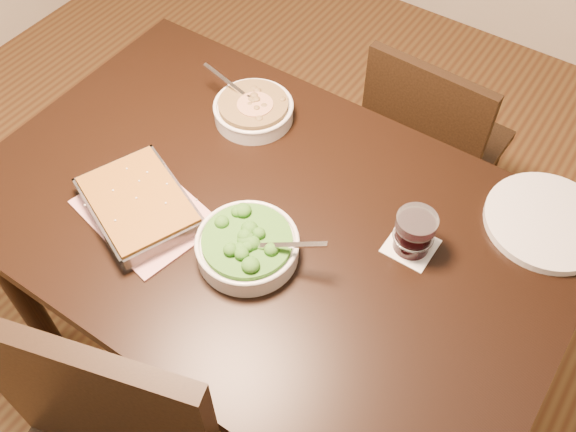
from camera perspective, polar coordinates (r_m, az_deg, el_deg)
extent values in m
plane|color=#492A15|center=(2.14, -1.48, -12.33)|extent=(4.00, 4.00, 0.00)
cube|color=black|center=(1.51, -2.04, -0.42)|extent=(1.40, 0.90, 0.04)
cube|color=black|center=(1.57, -1.97, -1.96)|extent=(1.26, 0.76, 0.08)
cylinder|color=black|center=(2.00, -22.88, -5.94)|extent=(0.07, 0.07, 0.71)
cylinder|color=black|center=(2.26, -9.24, 7.06)|extent=(0.07, 0.07, 0.71)
cylinder|color=black|center=(1.92, 20.48, -8.16)|extent=(0.07, 0.07, 0.71)
cube|color=#B7344E|center=(1.54, -12.60, 0.26)|extent=(0.35, 0.28, 0.01)
cube|color=white|center=(1.47, 10.85, -2.64)|extent=(0.11, 0.11, 0.00)
cylinder|color=silver|center=(1.71, -3.07, 9.20)|extent=(0.21, 0.21, 0.04)
torus|color=silver|center=(1.69, -3.10, 9.78)|extent=(0.21, 0.21, 0.01)
cylinder|color=#3D2E10|center=(1.69, -3.11, 9.88)|extent=(0.18, 0.18, 0.02)
cube|color=silver|center=(1.71, -4.83, 11.04)|extent=(0.13, 0.02, 0.04)
cylinder|color=maroon|center=(1.68, -2.94, 9.89)|extent=(0.09, 0.09, 0.00)
cylinder|color=silver|center=(1.42, -3.61, -2.88)|extent=(0.23, 0.23, 0.04)
torus|color=silver|center=(1.40, -3.66, -2.28)|extent=(0.23, 0.23, 0.01)
cylinder|color=#245413|center=(1.39, -3.67, -2.18)|extent=(0.20, 0.20, 0.02)
cube|color=silver|center=(1.37, -0.75, -2.28)|extent=(0.14, 0.07, 0.05)
cube|color=silver|center=(1.54, -12.97, 0.44)|extent=(0.34, 0.30, 0.01)
cube|color=#532A0B|center=(1.52, -13.15, 1.04)|extent=(0.32, 0.28, 0.05)
cube|color=silver|center=(1.54, -9.77, 2.56)|extent=(0.26, 0.12, 0.04)
cube|color=silver|center=(1.51, -16.53, -0.68)|extent=(0.26, 0.12, 0.04)
cube|color=silver|center=(1.44, -10.85, -2.65)|extent=(0.09, 0.19, 0.04)
cube|color=silver|center=(1.62, -15.16, 4.17)|extent=(0.09, 0.19, 0.04)
cylinder|color=black|center=(1.44, 11.08, -1.75)|extent=(0.08, 0.08, 0.08)
cylinder|color=silver|center=(1.40, 11.39, -0.56)|extent=(0.09, 0.09, 0.03)
cylinder|color=silver|center=(1.59, 22.04, -0.45)|extent=(0.29, 0.29, 0.02)
cube|color=black|center=(1.32, -16.11, -16.23)|extent=(0.46, 0.17, 0.50)
cube|color=black|center=(2.20, 13.03, 6.22)|extent=(0.40, 0.40, 0.04)
cylinder|color=black|center=(2.43, 17.31, 3.28)|extent=(0.03, 0.03, 0.38)
cylinder|color=black|center=(2.22, 13.77, -1.80)|extent=(0.03, 0.03, 0.38)
cylinder|color=black|center=(2.49, 10.66, 6.73)|extent=(0.03, 0.03, 0.38)
cylinder|color=black|center=(2.29, 6.63, 2.10)|extent=(0.03, 0.03, 0.38)
cube|color=black|center=(1.93, 11.79, 7.84)|extent=(0.39, 0.05, 0.41)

